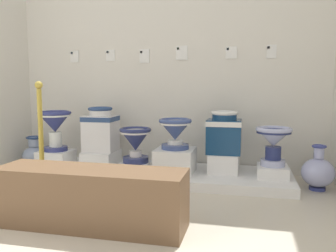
# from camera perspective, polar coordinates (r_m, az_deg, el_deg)

# --- Properties ---
(wall_back) EXTENTS (3.67, 0.06, 3.20)m
(wall_back) POSITION_cam_1_polar(r_m,az_deg,el_deg) (4.03, -0.10, 15.85)
(wall_back) COLOR silver
(wall_back) RESTS_ON ground_plane
(display_platform) EXTENTS (2.68, 0.81, 0.09)m
(display_platform) POSITION_cam_1_polar(r_m,az_deg,el_deg) (3.66, -1.72, -7.77)
(display_platform) COLOR white
(display_platform) RESTS_ON ground_plane
(plinth_block_pale_glazed) EXTENTS (0.33, 0.31, 0.16)m
(plinth_block_pale_glazed) POSITION_cam_1_polar(r_m,az_deg,el_deg) (3.99, -17.70, -4.99)
(plinth_block_pale_glazed) COLOR white
(plinth_block_pale_glazed) RESTS_ON display_platform
(antique_toilet_pale_glazed) EXTENTS (0.35, 0.35, 0.43)m
(antique_toilet_pale_glazed) POSITION_cam_1_polar(r_m,az_deg,el_deg) (3.94, -17.89, 0.36)
(antique_toilet_pale_glazed) COLOR navy
(antique_toilet_pale_glazed) RESTS_ON plinth_block_pale_glazed
(plinth_block_central_ornate) EXTENTS (0.33, 0.39, 0.15)m
(plinth_block_central_ornate) POSITION_cam_1_polar(r_m,az_deg,el_deg) (3.93, -10.78, -5.06)
(plinth_block_central_ornate) COLOR white
(plinth_block_central_ornate) RESTS_ON display_platform
(antique_toilet_central_ornate) EXTENTS (0.34, 0.29, 0.48)m
(antique_toilet_central_ornate) POSITION_cam_1_polar(r_m,az_deg,el_deg) (3.88, -10.88, -0.44)
(antique_toilet_central_ornate) COLOR white
(antique_toilet_central_ornate) RESTS_ON plinth_block_central_ornate
(plinth_block_broad_patterned) EXTENTS (0.30, 0.30, 0.07)m
(plinth_block_broad_patterned) POSITION_cam_1_polar(r_m,az_deg,el_deg) (3.68, -5.25, -6.43)
(plinth_block_broad_patterned) COLOR white
(plinth_block_broad_patterned) RESTS_ON display_platform
(antique_toilet_broad_patterned) EXTENTS (0.33, 0.33, 0.36)m
(antique_toilet_broad_patterned) POSITION_cam_1_polar(r_m,az_deg,el_deg) (3.63, -5.30, -2.41)
(antique_toilet_broad_patterned) COLOR navy
(antique_toilet_broad_patterned) RESTS_ON plinth_block_broad_patterned
(plinth_block_tall_cobalt) EXTENTS (0.37, 0.39, 0.24)m
(plinth_block_tall_cobalt) POSITION_cam_1_polar(r_m,az_deg,el_deg) (3.50, 1.16, -5.66)
(plinth_block_tall_cobalt) COLOR white
(plinth_block_tall_cobalt) RESTS_ON display_platform
(antique_toilet_tall_cobalt) EXTENTS (0.33, 0.33, 0.30)m
(antique_toilet_tall_cobalt) POSITION_cam_1_polar(r_m,az_deg,el_deg) (3.45, 1.18, -0.72)
(antique_toilet_tall_cobalt) COLOR #3E518E
(antique_toilet_tall_cobalt) RESTS_ON plinth_block_tall_cobalt
(plinth_block_rightmost) EXTENTS (0.29, 0.36, 0.19)m
(plinth_block_rightmost) POSITION_cam_1_polar(r_m,az_deg,el_deg) (3.60, 9.01, -5.84)
(plinth_block_rightmost) COLOR white
(plinth_block_rightmost) RESTS_ON display_platform
(antique_toilet_rightmost) EXTENTS (0.34, 0.30, 0.42)m
(antique_toilet_rightmost) POSITION_cam_1_polar(r_m,az_deg,el_deg) (3.54, 9.10, -0.92)
(antique_toilet_rightmost) COLOR navy
(antique_toilet_rightmost) RESTS_ON plinth_block_rightmost
(plinth_block_squat_floral) EXTENTS (0.28, 0.31, 0.11)m
(plinth_block_squat_floral) POSITION_cam_1_polar(r_m,az_deg,el_deg) (3.49, 16.60, -7.07)
(plinth_block_squat_floral) COLOR white
(plinth_block_squat_floral) RESTS_ON display_platform
(antique_toilet_squat_floral) EXTENTS (0.34, 0.34, 0.37)m
(antique_toilet_squat_floral) POSITION_cam_1_polar(r_m,az_deg,el_deg) (3.43, 16.76, -2.15)
(antique_toilet_squat_floral) COLOR #B5BDE8
(antique_toilet_squat_floral) RESTS_ON plinth_block_squat_floral
(info_placard_first) EXTENTS (0.11, 0.01, 0.14)m
(info_placard_first) POSITION_cam_1_polar(r_m,az_deg,el_deg) (4.35, -14.94, 10.88)
(info_placard_first) COLOR white
(info_placard_second) EXTENTS (0.11, 0.01, 0.13)m
(info_placard_second) POSITION_cam_1_polar(r_m,az_deg,el_deg) (4.16, -9.34, 11.26)
(info_placard_second) COLOR white
(info_placard_third) EXTENTS (0.11, 0.01, 0.15)m
(info_placard_third) POSITION_cam_1_polar(r_m,az_deg,el_deg) (4.03, -3.86, 11.28)
(info_placard_third) COLOR white
(info_placard_fourth) EXTENTS (0.13, 0.01, 0.15)m
(info_placard_fourth) POSITION_cam_1_polar(r_m,az_deg,el_deg) (3.93, 2.23, 11.81)
(info_placard_fourth) COLOR white
(info_placard_fifth) EXTENTS (0.12, 0.01, 0.13)m
(info_placard_fifth) POSITION_cam_1_polar(r_m,az_deg,el_deg) (3.86, 10.23, 11.68)
(info_placard_fifth) COLOR white
(info_placard_sixth) EXTENTS (0.10, 0.01, 0.14)m
(info_placard_sixth) POSITION_cam_1_polar(r_m,az_deg,el_deg) (3.87, 16.45, 11.54)
(info_placard_sixth) COLOR white
(decorative_vase_companion) EXTENTS (0.28, 0.28, 0.36)m
(decorative_vase_companion) POSITION_cam_1_polar(r_m,az_deg,el_deg) (4.41, -20.83, -4.24)
(decorative_vase_companion) COLOR navy
(decorative_vase_companion) RESTS_ON ground_plane
(decorative_vase_corner) EXTENTS (0.30, 0.30, 0.42)m
(decorative_vase_corner) POSITION_cam_1_polar(r_m,az_deg,el_deg) (3.51, 23.17, -6.85)
(decorative_vase_corner) COLOR #343D87
(decorative_vase_corner) RESTS_ON ground_plane
(stanchion_post_near_left) EXTENTS (0.27, 0.27, 0.99)m
(stanchion_post_near_left) POSITION_cam_1_polar(r_m,az_deg,el_deg) (3.12, -19.75, -6.21)
(stanchion_post_near_left) COLOR gold
(stanchion_post_near_left) RESTS_ON ground_plane
(museum_bench) EXTENTS (1.30, 0.36, 0.40)m
(museum_bench) POSITION_cam_1_polar(r_m,az_deg,el_deg) (2.47, -12.48, -11.29)
(museum_bench) COLOR brown
(museum_bench) RESTS_ON ground_plane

